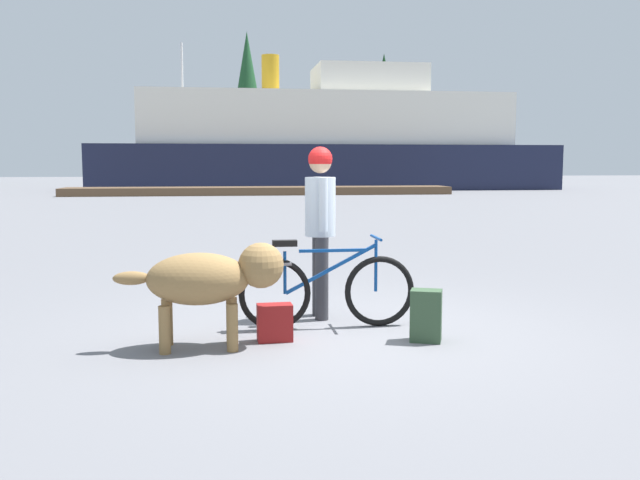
# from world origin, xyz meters

# --- Properties ---
(ground_plane) EXTENTS (160.00, 160.00, 0.00)m
(ground_plane) POSITION_xyz_m (0.00, 0.00, 0.00)
(ground_plane) COLOR slate
(bicycle) EXTENTS (1.76, 0.44, 0.91)m
(bicycle) POSITION_xyz_m (-0.14, 0.18, 0.39)
(bicycle) COLOR black
(bicycle) RESTS_ON ground_plane
(person_cyclist) EXTENTS (0.32, 0.53, 1.80)m
(person_cyclist) POSITION_xyz_m (-0.13, 0.65, 1.10)
(person_cyclist) COLOR #333338
(person_cyclist) RESTS_ON ground_plane
(dog) EXTENTS (1.49, 0.54, 0.93)m
(dog) POSITION_xyz_m (-1.26, -0.41, 0.62)
(dog) COLOR olive
(dog) RESTS_ON ground_plane
(backpack) EXTENTS (0.33, 0.29, 0.48)m
(backpack) POSITION_xyz_m (0.69, -0.47, 0.24)
(backpack) COLOR #334C33
(backpack) RESTS_ON ground_plane
(handbag_pannier) EXTENTS (0.33, 0.19, 0.35)m
(handbag_pannier) POSITION_xyz_m (-0.69, -0.27, 0.17)
(handbag_pannier) COLOR maroon
(handbag_pannier) RESTS_ON ground_plane
(dock_pier) EXTENTS (19.93, 2.41, 0.40)m
(dock_pier) POSITION_xyz_m (0.92, 29.74, 0.20)
(dock_pier) COLOR brown
(dock_pier) RESTS_ON ground_plane
(ferry_boat) EXTENTS (28.34, 8.22, 8.33)m
(ferry_boat) POSITION_xyz_m (5.61, 37.62, 2.89)
(ferry_boat) COLOR #191E38
(ferry_boat) RESTS_ON ground_plane
(sailboat_moored) EXTENTS (6.47, 1.81, 9.13)m
(sailboat_moored) POSITION_xyz_m (-3.41, 38.64, 0.52)
(sailboat_moored) COLOR navy
(sailboat_moored) RESTS_ON ground_plane
(pine_tree_center) EXTENTS (3.35, 3.35, 12.49)m
(pine_tree_center) POSITION_xyz_m (1.23, 52.52, 7.64)
(pine_tree_center) COLOR #4C331E
(pine_tree_center) RESTS_ON ground_plane
(pine_tree_far_right) EXTENTS (3.29, 3.29, 10.76)m
(pine_tree_far_right) POSITION_xyz_m (12.60, 51.34, 6.98)
(pine_tree_far_right) COLOR #4C331E
(pine_tree_far_right) RESTS_ON ground_plane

